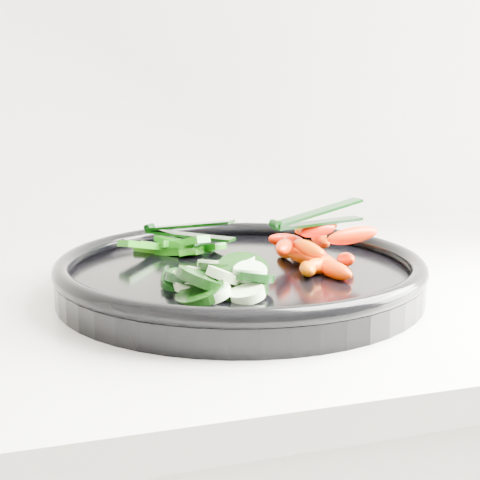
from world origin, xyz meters
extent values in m
cube|color=silver|center=(0.00, 1.70, 0.92)|extent=(2.02, 0.62, 0.03)
cylinder|color=black|center=(0.02, 1.66, 0.94)|extent=(0.40, 0.40, 0.02)
torus|color=black|center=(0.02, 1.66, 0.96)|extent=(0.40, 0.40, 0.02)
cylinder|color=black|center=(-0.04, 1.57, 0.96)|extent=(0.06, 0.06, 0.03)
cylinder|color=#D0EBBC|center=(-0.03, 1.56, 0.96)|extent=(0.04, 0.04, 0.02)
cylinder|color=black|center=(-0.05, 1.61, 0.96)|extent=(0.06, 0.06, 0.03)
cylinder|color=beige|center=(-0.04, 1.60, 0.96)|extent=(0.04, 0.04, 0.02)
cylinder|color=black|center=(-0.05, 1.61, 0.96)|extent=(0.05, 0.05, 0.02)
cylinder|color=#E2F7C5|center=(-0.04, 1.62, 0.96)|extent=(0.04, 0.04, 0.02)
cylinder|color=black|center=(0.00, 1.57, 0.96)|extent=(0.07, 0.07, 0.02)
cylinder|color=beige|center=(0.00, 1.55, 0.96)|extent=(0.05, 0.05, 0.02)
cylinder|color=black|center=(-0.01, 1.63, 0.96)|extent=(0.04, 0.04, 0.02)
cylinder|color=beige|center=(-0.03, 1.63, 0.96)|extent=(0.04, 0.04, 0.02)
cylinder|color=black|center=(-0.03, 1.60, 0.96)|extent=(0.06, 0.06, 0.01)
cylinder|color=#D4EEBE|center=(-0.04, 1.60, 0.96)|extent=(0.04, 0.04, 0.01)
cylinder|color=black|center=(-0.04, 1.61, 0.96)|extent=(0.07, 0.07, 0.02)
cylinder|color=beige|center=(-0.04, 1.60, 0.96)|extent=(0.04, 0.04, 0.01)
cylinder|color=black|center=(-0.03, 1.60, 0.96)|extent=(0.05, 0.05, 0.03)
cylinder|color=beige|center=(-0.04, 1.61, 0.96)|extent=(0.04, 0.04, 0.02)
cylinder|color=black|center=(-0.01, 1.62, 0.97)|extent=(0.05, 0.05, 0.02)
cylinder|color=beige|center=(-0.01, 1.62, 0.97)|extent=(0.05, 0.05, 0.02)
cylinder|color=black|center=(-0.04, 1.58, 0.97)|extent=(0.06, 0.06, 0.03)
cylinder|color=beige|center=(-0.02, 1.58, 0.97)|extent=(0.04, 0.04, 0.02)
cylinder|color=black|center=(0.01, 1.60, 0.97)|extent=(0.07, 0.06, 0.03)
cylinder|color=beige|center=(0.01, 1.58, 0.97)|extent=(0.04, 0.04, 0.02)
cylinder|color=black|center=(0.00, 1.62, 0.97)|extent=(0.04, 0.04, 0.02)
cylinder|color=#E1F9C7|center=(0.01, 1.61, 0.97)|extent=(0.04, 0.04, 0.02)
cylinder|color=black|center=(0.01, 1.57, 0.97)|extent=(0.05, 0.05, 0.02)
cylinder|color=beige|center=(0.01, 1.58, 0.97)|extent=(0.04, 0.04, 0.02)
ellipsoid|color=#FC2400|center=(0.10, 1.64, 0.96)|extent=(0.03, 0.05, 0.03)
ellipsoid|color=#FF4700|center=(0.09, 1.62, 0.96)|extent=(0.06, 0.05, 0.03)
ellipsoid|color=#EE2000|center=(0.10, 1.60, 0.96)|extent=(0.03, 0.05, 0.02)
ellipsoid|color=#FB4A00|center=(0.08, 1.68, 0.96)|extent=(0.02, 0.04, 0.02)
ellipsoid|color=#F74600|center=(0.13, 1.63, 0.96)|extent=(0.02, 0.05, 0.03)
ellipsoid|color=#EB5400|center=(0.09, 1.68, 0.96)|extent=(0.04, 0.05, 0.02)
ellipsoid|color=#F15500|center=(0.08, 1.61, 0.96)|extent=(0.03, 0.05, 0.02)
ellipsoid|color=#F96400|center=(0.10, 1.65, 0.96)|extent=(0.05, 0.04, 0.03)
ellipsoid|color=#E94A00|center=(0.14, 1.72, 0.96)|extent=(0.02, 0.04, 0.02)
ellipsoid|color=red|center=(0.10, 1.71, 0.96)|extent=(0.03, 0.05, 0.02)
ellipsoid|color=red|center=(0.07, 1.65, 0.98)|extent=(0.04, 0.06, 0.02)
ellipsoid|color=#E34600|center=(0.12, 1.68, 0.98)|extent=(0.04, 0.06, 0.03)
ellipsoid|color=#FA5F00|center=(0.09, 1.64, 0.98)|extent=(0.03, 0.05, 0.02)
ellipsoid|color=#FC2600|center=(0.08, 1.68, 0.98)|extent=(0.05, 0.03, 0.02)
ellipsoid|color=#E25400|center=(0.11, 1.67, 0.99)|extent=(0.05, 0.03, 0.03)
ellipsoid|color=red|center=(0.11, 1.65, 0.99)|extent=(0.04, 0.02, 0.02)
ellipsoid|color=#E73000|center=(0.13, 1.62, 0.99)|extent=(0.06, 0.02, 0.03)
cube|color=#0E6E0A|center=(-0.02, 1.74, 0.96)|extent=(0.02, 0.06, 0.02)
cube|color=#0A6F10|center=(0.00, 1.74, 0.96)|extent=(0.05, 0.05, 0.03)
cube|color=#126F0A|center=(0.00, 1.75, 0.96)|extent=(0.05, 0.05, 0.02)
cube|color=#146509|center=(-0.03, 1.74, 0.96)|extent=(0.05, 0.05, 0.02)
cube|color=#236509|center=(-0.05, 1.76, 0.96)|extent=(0.05, 0.05, 0.01)
cube|color=#1B6609|center=(-0.04, 1.77, 0.96)|extent=(0.04, 0.07, 0.03)
cube|color=#0A690A|center=(-0.02, 1.73, 0.97)|extent=(0.05, 0.06, 0.03)
cube|color=#1E6609|center=(-0.07, 1.74, 0.97)|extent=(0.05, 0.04, 0.02)
cube|color=#166409|center=(-0.03, 1.74, 0.97)|extent=(0.04, 0.06, 0.01)
cylinder|color=black|center=(0.05, 1.64, 1.00)|extent=(0.01, 0.01, 0.01)
cube|color=black|center=(0.11, 1.66, 1.00)|extent=(0.11, 0.04, 0.00)
cube|color=black|center=(0.11, 1.66, 1.01)|extent=(0.11, 0.04, 0.02)
cylinder|color=black|center=(-0.05, 1.78, 0.98)|extent=(0.01, 0.01, 0.01)
cube|color=black|center=(-0.01, 1.75, 0.97)|extent=(0.09, 0.09, 0.00)
cube|color=black|center=(-0.01, 1.75, 0.99)|extent=(0.09, 0.09, 0.02)
camera|label=1|loc=(-0.17, 1.02, 1.13)|focal=50.00mm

